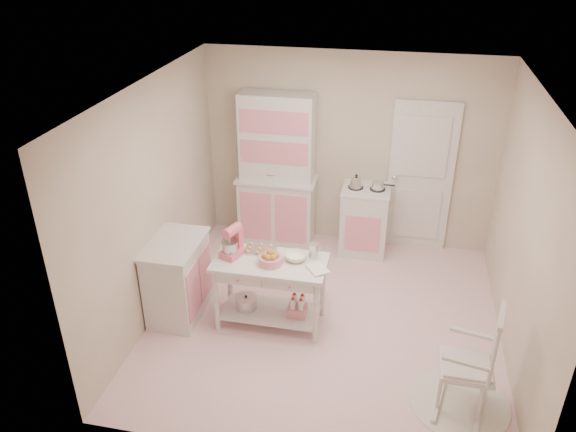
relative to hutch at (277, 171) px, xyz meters
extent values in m
plane|color=pink|center=(0.92, -1.66, -1.04)|extent=(3.80, 3.80, 0.00)
cube|color=white|center=(0.92, -1.66, 1.56)|extent=(3.80, 3.80, 0.04)
cube|color=beige|center=(0.92, 0.24, 0.26)|extent=(3.80, 0.04, 2.60)
cube|color=beige|center=(0.92, -3.56, 0.26)|extent=(3.80, 0.04, 2.60)
cube|color=beige|center=(-0.98, -1.66, 0.26)|extent=(0.04, 3.80, 2.60)
cube|color=beige|center=(2.82, -1.66, 0.26)|extent=(0.04, 3.80, 2.60)
cube|color=white|center=(1.87, 0.21, -0.02)|extent=(0.82, 0.05, 2.04)
cube|color=white|center=(0.00, 0.00, 0.00)|extent=(1.06, 0.50, 2.08)
cube|color=white|center=(1.20, -0.05, -0.58)|extent=(0.62, 0.57, 0.92)
cube|color=white|center=(-0.71, -1.86, -0.58)|extent=(0.54, 0.84, 0.92)
cylinder|color=white|center=(2.32, -2.64, -1.03)|extent=(0.92, 0.92, 0.01)
cube|color=white|center=(2.32, -2.64, -0.49)|extent=(0.62, 0.80, 1.10)
cube|color=white|center=(0.34, -1.83, -0.64)|extent=(1.20, 0.60, 0.80)
cube|color=#E36076|center=(-0.08, -1.81, -0.07)|extent=(0.28, 0.33, 0.34)
cube|color=silver|center=(0.19, -1.65, -0.23)|extent=(0.34, 0.24, 0.02)
cylinder|color=pink|center=(0.36, -1.88, -0.19)|extent=(0.25, 0.25, 0.09)
imported|color=white|center=(0.60, -1.75, -0.20)|extent=(0.24, 0.24, 0.07)
cylinder|color=silver|center=(0.78, -1.67, -0.16)|extent=(0.10, 0.10, 0.17)
imported|color=white|center=(0.79, -1.95, -0.23)|extent=(0.28, 0.29, 0.02)
camera|label=1|loc=(1.54, -6.69, 2.92)|focal=35.00mm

